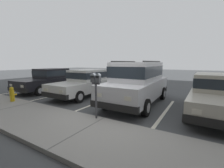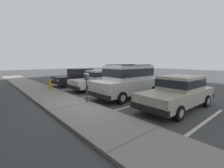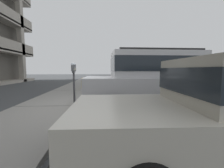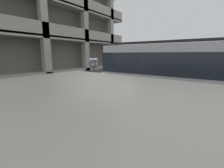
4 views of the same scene
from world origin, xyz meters
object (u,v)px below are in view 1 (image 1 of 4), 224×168
(red_sedan, at_px, (216,93))
(dark_hatchback, at_px, (86,82))
(fire_hydrant, at_px, (12,94))
(blue_coupe, at_px, (50,79))
(silver_suv, at_px, (137,81))
(parking_meter_near, at_px, (96,85))

(red_sedan, height_order, dark_hatchback, same)
(red_sedan, xyz_separation_m, dark_hatchback, (6.46, -0.04, 0.00))
(red_sedan, height_order, fire_hydrant, red_sedan)
(blue_coupe, bearing_deg, silver_suv, 175.83)
(parking_meter_near, bearing_deg, fire_hydrant, 3.55)
(blue_coupe, relative_size, parking_meter_near, 3.05)
(red_sedan, bearing_deg, dark_hatchback, 0.99)
(silver_suv, xyz_separation_m, dark_hatchback, (3.33, -0.14, -0.27))
(red_sedan, bearing_deg, fire_hydrant, 22.53)
(blue_coupe, relative_size, fire_hydrant, 6.54)
(red_sedan, height_order, parking_meter_near, parking_meter_near)
(red_sedan, bearing_deg, parking_meter_near, 41.25)
(fire_hydrant, bearing_deg, red_sedan, -158.80)
(blue_coupe, bearing_deg, fire_hydrant, 110.71)
(silver_suv, relative_size, fire_hydrant, 6.86)
(fire_hydrant, bearing_deg, parking_meter_near, -176.45)
(red_sedan, bearing_deg, blue_coupe, 1.47)
(silver_suv, distance_m, blue_coupe, 6.57)
(red_sedan, distance_m, blue_coupe, 9.69)
(red_sedan, relative_size, dark_hatchback, 1.01)
(parking_meter_near, bearing_deg, silver_suv, -97.12)
(silver_suv, distance_m, fire_hydrant, 6.03)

